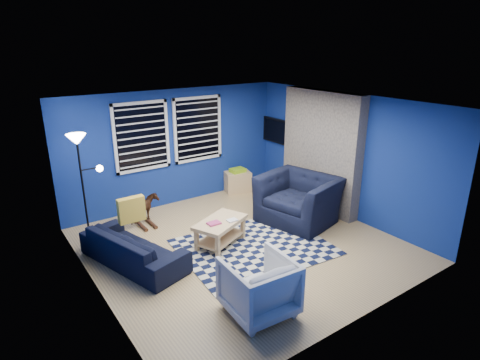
% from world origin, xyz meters
% --- Properties ---
extents(floor, '(5.00, 5.00, 0.00)m').
position_xyz_m(floor, '(0.00, 0.00, 0.00)').
color(floor, tan).
rests_on(floor, ground).
extents(ceiling, '(5.00, 5.00, 0.00)m').
position_xyz_m(ceiling, '(0.00, 0.00, 2.50)').
color(ceiling, white).
rests_on(ceiling, wall_back).
extents(wall_back, '(5.00, 0.00, 5.00)m').
position_xyz_m(wall_back, '(0.00, 2.50, 1.25)').
color(wall_back, navy).
rests_on(wall_back, floor).
extents(wall_left, '(0.00, 5.00, 5.00)m').
position_xyz_m(wall_left, '(-2.50, 0.00, 1.25)').
color(wall_left, navy).
rests_on(wall_left, floor).
extents(wall_right, '(0.00, 5.00, 5.00)m').
position_xyz_m(wall_right, '(2.50, 0.00, 1.25)').
color(wall_right, navy).
rests_on(wall_right, floor).
extents(fireplace, '(0.65, 2.00, 2.50)m').
position_xyz_m(fireplace, '(2.36, 0.50, 1.20)').
color(fireplace, gray).
rests_on(fireplace, floor).
extents(window_left, '(1.17, 0.06, 1.42)m').
position_xyz_m(window_left, '(-0.75, 2.46, 1.60)').
color(window_left, black).
rests_on(window_left, wall_back).
extents(window_right, '(1.17, 0.06, 1.42)m').
position_xyz_m(window_right, '(0.55, 2.46, 1.60)').
color(window_right, black).
rests_on(window_right, wall_back).
extents(tv, '(0.07, 1.00, 0.58)m').
position_xyz_m(tv, '(2.45, 2.00, 1.40)').
color(tv, black).
rests_on(tv, wall_right).
extents(rug, '(2.67, 2.22, 0.02)m').
position_xyz_m(rug, '(0.12, -0.19, 0.01)').
color(rug, black).
rests_on(rug, floor).
extents(sofa, '(2.07, 1.28, 0.56)m').
position_xyz_m(sofa, '(-1.79, 0.52, 0.28)').
color(sofa, black).
rests_on(sofa, floor).
extents(armchair_big, '(1.68, 1.55, 0.93)m').
position_xyz_m(armchair_big, '(1.51, 0.20, 0.46)').
color(armchair_big, black).
rests_on(armchair_big, floor).
extents(armchair_bent, '(0.90, 0.92, 0.79)m').
position_xyz_m(armchair_bent, '(-0.90, -1.63, 0.39)').
color(armchair_bent, gray).
rests_on(armchair_bent, floor).
extents(rocking_horse, '(0.53, 0.70, 0.53)m').
position_xyz_m(rocking_horse, '(-1.09, 1.78, 0.34)').
color(rocking_horse, '#412414').
rests_on(rocking_horse, floor).
extents(coffee_table, '(1.12, 0.91, 0.49)m').
position_xyz_m(coffee_table, '(-0.30, 0.24, 0.34)').
color(coffee_table, '#D5B778').
rests_on(coffee_table, rug).
extents(cabinet, '(0.68, 0.54, 0.58)m').
position_xyz_m(cabinet, '(1.46, 2.25, 0.26)').
color(cabinet, '#D5B778').
rests_on(cabinet, floor).
extents(floor_lamp, '(0.53, 0.33, 1.96)m').
position_xyz_m(floor_lamp, '(-2.13, 1.80, 1.60)').
color(floor_lamp, black).
rests_on(floor_lamp, floor).
extents(throw_pillow, '(0.45, 0.14, 0.42)m').
position_xyz_m(throw_pillow, '(-1.64, 0.89, 0.78)').
color(throw_pillow, gold).
rests_on(throw_pillow, sofa).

